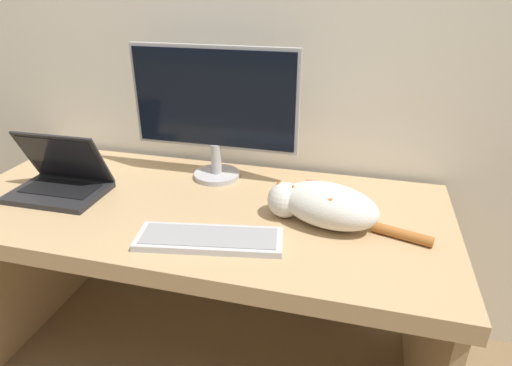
% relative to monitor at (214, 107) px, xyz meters
% --- Properties ---
extents(wall_back, '(6.40, 0.06, 2.60)m').
position_rel_monitor_xyz_m(wall_back, '(0.01, 0.20, 0.29)').
color(wall_back, silver).
rests_on(wall_back, ground_plane).
extents(desk, '(1.71, 0.76, 0.73)m').
position_rel_monitor_xyz_m(desk, '(0.01, -0.23, -0.42)').
color(desk, tan).
rests_on(desk, ground_plane).
extents(monitor, '(0.63, 0.18, 0.50)m').
position_rel_monitor_xyz_m(monitor, '(0.00, 0.00, 0.00)').
color(monitor, '#B2B2B7').
rests_on(monitor, desk).
extents(laptop, '(0.33, 0.23, 0.22)m').
position_rel_monitor_xyz_m(laptop, '(-0.50, -0.27, -0.24)').
color(laptop, '#232326').
rests_on(laptop, desk).
extents(external_keyboard, '(0.45, 0.21, 0.02)m').
position_rel_monitor_xyz_m(external_keyboard, '(0.13, -0.44, -0.27)').
color(external_keyboard, '#BCBCC1').
rests_on(external_keyboard, desk).
extents(cat, '(0.52, 0.26, 0.13)m').
position_rel_monitor_xyz_m(cat, '(0.44, -0.25, -0.21)').
color(cat, silver).
rests_on(cat, desk).
extents(small_toy, '(0.04, 0.04, 0.04)m').
position_rel_monitor_xyz_m(small_toy, '(0.38, -0.05, -0.26)').
color(small_toy, red).
rests_on(small_toy, desk).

